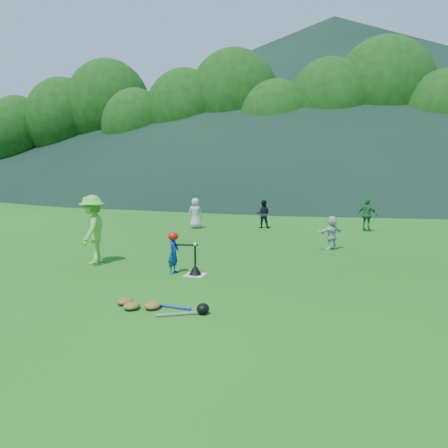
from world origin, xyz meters
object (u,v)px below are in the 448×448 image
Objects in this scene: adult_coach at (93,229)px; home_plate at (195,275)px; fielder_a at (195,213)px; fielder_b at (263,214)px; fielder_c at (367,215)px; fielder_d at (332,233)px; batting_tee at (195,270)px; batter_child at (173,253)px; equipment_pile at (152,305)px.

home_plate is at bearing 64.97° from adult_coach.
home_plate is 8.04m from fielder_a.
fielder_b is 0.91× the size of fielder_c.
fielder_a is 6.55m from fielder_d.
adult_coach reaches higher than fielder_d.
home_plate is at bearing 0.00° from batting_tee.
fielder_a is (0.36, 7.06, -0.27)m from adult_coach.
batter_child is at bearing 64.08° from adult_coach.
adult_coach reaches higher than batting_tee.
fielder_a is 0.70× the size of equipment_pile.
fielder_a is at bearing -75.69° from fielder_d.
batting_tee is 2.53m from equipment_pile.
fielder_a is 0.97× the size of fielder_c.
fielder_c is (4.17, 8.55, 0.64)m from home_plate.
fielder_a is 1.85× the size of batting_tee.
fielder_a reaches higher than fielder_d.
fielder_c is 1.91× the size of batting_tee.
adult_coach reaches higher than fielder_a.
equipment_pile is (3.08, -3.04, -0.83)m from adult_coach.
home_plate is 0.36× the size of fielder_a.
fielder_c is 9.52m from batting_tee.
fielder_a reaches higher than equipment_pile.
fielder_d is 0.58× the size of equipment_pile.
fielder_c reaches higher than fielder_b.
batter_child reaches higher than home_plate.
fielder_d reaches higher than batter_child.
fielder_b is at bearing -99.98° from fielder_d.
fielder_d reaches higher than home_plate.
equipment_pile is (0.08, -2.53, -0.06)m from batting_tee.
batter_child is 8.38m from fielder_b.
fielder_b reaches higher than home_plate.
batting_tee is at bearing 91.79° from equipment_pile.
adult_coach reaches higher than equipment_pile.
fielder_a is 2.82m from fielder_b.
batting_tee reaches higher than home_plate.
fielder_c is 11.82m from equipment_pile.
fielder_d reaches higher than equipment_pile.
adult_coach is 1.52× the size of fielder_b.
adult_coach is 1.38× the size of fielder_c.
batter_child is at bearing 174.24° from batting_tee.
home_plate is at bearing -91.89° from batter_child.
fielder_d is (5.60, -3.40, -0.11)m from fielder_a.
fielder_d is 7.30m from equipment_pile.
fielder_a is (-2.64, 7.57, 0.62)m from home_plate.
batter_child is 0.67m from batting_tee.
batting_tee is (-2.96, -4.16, -0.39)m from fielder_d.
equipment_pile is at bearing 90.32° from fielder_c.
batting_tee is (0.00, 0.00, 0.12)m from home_plate.
fielder_d is (-1.22, -4.38, -0.13)m from fielder_c.
fielder_d is (5.96, 3.65, -0.38)m from adult_coach.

